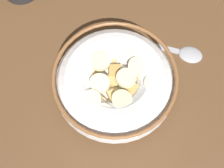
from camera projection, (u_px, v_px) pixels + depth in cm
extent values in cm
cube|color=brown|center=(112.00, 93.00, 52.34)|extent=(100.09, 100.09, 2.00)
cylinder|color=white|center=(112.00, 90.00, 51.13)|extent=(10.46, 10.46, 0.60)
torus|color=white|center=(112.00, 83.00, 48.42)|extent=(19.02, 19.02, 6.44)
torus|color=brown|center=(112.00, 76.00, 45.70)|extent=(19.05, 19.05, 0.60)
cylinder|color=white|center=(112.00, 82.00, 47.93)|extent=(15.16, 15.16, 0.40)
cube|color=tan|center=(95.00, 101.00, 46.07)|extent=(2.71, 2.71, 1.06)
cube|color=tan|center=(112.00, 96.00, 46.25)|extent=(2.59, 2.54, 1.11)
cube|color=tan|center=(81.00, 56.00, 48.99)|extent=(2.31, 2.38, 1.07)
cube|color=#B78947|center=(150.00, 74.00, 47.74)|extent=(2.59, 2.61, 1.00)
cube|color=tan|center=(115.00, 56.00, 48.90)|extent=(2.63, 2.62, 0.94)
cube|color=tan|center=(107.00, 122.00, 44.98)|extent=(2.67, 2.67, 0.94)
cube|color=tan|center=(137.00, 102.00, 45.91)|extent=(2.67, 2.68, 1.03)
cube|color=#B78947|center=(140.00, 65.00, 48.28)|extent=(2.70, 2.71, 1.11)
cube|color=#B78947|center=(110.00, 71.00, 47.81)|extent=(1.97, 1.92, 0.98)
cube|color=tan|center=(70.00, 75.00, 47.84)|extent=(2.35, 2.37, 0.91)
cube|color=#AD7F42|center=(90.00, 74.00, 47.72)|extent=(2.70, 2.70, 1.02)
cube|color=#AD7F42|center=(98.00, 58.00, 48.75)|extent=(2.36, 2.34, 0.92)
cube|color=tan|center=(108.00, 83.00, 47.32)|extent=(2.11, 2.16, 0.98)
cube|color=#B78947|center=(136.00, 74.00, 47.84)|extent=(2.44, 2.41, 0.97)
cube|color=#B78947|center=(75.00, 97.00, 46.38)|extent=(2.12, 2.03, 1.09)
cube|color=#B78947|center=(153.00, 89.00, 46.73)|extent=(2.59, 2.62, 1.01)
cube|color=tan|center=(122.00, 121.00, 44.80)|extent=(2.37, 2.37, 0.85)
cube|color=#B78947|center=(130.00, 47.00, 49.33)|extent=(2.52, 2.51, 0.86)
cube|color=#B78947|center=(128.00, 88.00, 46.78)|extent=(2.67, 2.67, 0.91)
cylinder|color=#F9EFC6|center=(82.00, 59.00, 47.60)|extent=(3.56, 3.63, 1.29)
cylinder|color=beige|center=(98.00, 61.00, 46.98)|extent=(3.96, 3.94, 1.49)
cylinder|color=#F9EFC6|center=(88.00, 100.00, 44.63)|extent=(3.60, 3.53, 1.33)
cylinder|color=#F4EABC|center=(130.00, 47.00, 48.19)|extent=(4.32, 4.33, 1.17)
cylinder|color=beige|center=(119.00, 100.00, 44.96)|extent=(3.81, 3.83, 1.29)
cylinder|color=beige|center=(100.00, 114.00, 44.29)|extent=(4.21, 4.25, 1.44)
cylinder|color=#F4EABC|center=(123.00, 78.00, 46.33)|extent=(4.23, 4.22, 1.15)
cylinder|color=#F4EABC|center=(151.00, 84.00, 45.85)|extent=(4.26, 4.25, 1.16)
cylinder|color=beige|center=(135.00, 66.00, 46.87)|extent=(3.74, 3.79, 1.49)
cylinder|color=#F9EFC6|center=(97.00, 83.00, 45.83)|extent=(3.15, 3.14, 1.09)
ellipsoid|color=#A5A5AD|center=(189.00, 54.00, 53.53)|extent=(4.79, 4.11, 0.80)
cube|color=#A5A5AD|center=(148.00, 45.00, 54.42)|extent=(10.19, 3.38, 0.36)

